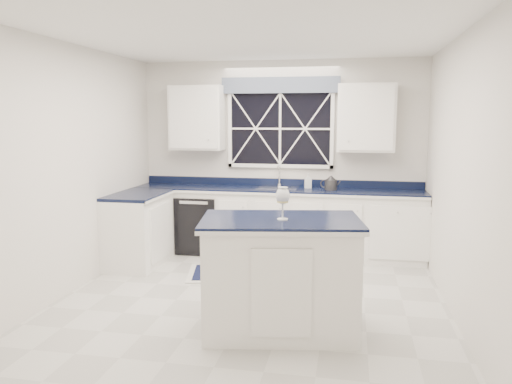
% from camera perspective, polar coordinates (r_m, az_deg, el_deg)
% --- Properties ---
extents(ground, '(4.50, 4.50, 0.00)m').
position_cam_1_polar(ground, '(5.25, -0.86, -12.77)').
color(ground, beige).
rests_on(ground, ground).
extents(back_wall, '(4.00, 0.10, 2.70)m').
position_cam_1_polar(back_wall, '(7.13, 2.80, 4.03)').
color(back_wall, silver).
rests_on(back_wall, ground).
extents(base_cabinets, '(3.99, 1.60, 0.90)m').
position_cam_1_polar(base_cabinets, '(6.86, -0.54, -3.74)').
color(base_cabinets, white).
rests_on(base_cabinets, ground).
extents(countertop, '(3.98, 0.64, 0.04)m').
position_cam_1_polar(countertop, '(6.88, 2.43, 0.26)').
color(countertop, black).
rests_on(countertop, base_cabinets).
extents(dishwasher, '(0.60, 0.58, 0.82)m').
position_cam_1_polar(dishwasher, '(7.22, -6.29, -3.51)').
color(dishwasher, black).
rests_on(dishwasher, ground).
extents(window, '(1.65, 0.09, 1.26)m').
position_cam_1_polar(window, '(7.06, 2.78, 7.88)').
color(window, black).
rests_on(window, ground).
extents(upper_cabinets, '(3.10, 0.34, 0.90)m').
position_cam_1_polar(upper_cabinets, '(6.94, 2.64, 8.45)').
color(upper_cabinets, white).
rests_on(upper_cabinets, ground).
extents(faucet, '(0.05, 0.20, 0.30)m').
position_cam_1_polar(faucet, '(7.05, 2.67, 1.92)').
color(faucet, silver).
rests_on(faucet, countertop).
extents(island, '(1.50, 1.05, 1.03)m').
position_cam_1_polar(island, '(4.49, 2.80, -9.48)').
color(island, white).
rests_on(island, ground).
extents(rug, '(1.36, 0.99, 0.02)m').
position_cam_1_polar(rug, '(6.23, -1.98, -9.20)').
color(rug, beige).
rests_on(rug, ground).
extents(kettle, '(0.28, 0.19, 0.20)m').
position_cam_1_polar(kettle, '(6.79, 8.54, 1.01)').
color(kettle, '#2C2C2E').
rests_on(kettle, countertop).
extents(wine_glass, '(0.12, 0.12, 0.29)m').
position_cam_1_polar(wine_glass, '(4.29, 3.07, -0.59)').
color(wine_glass, silver).
rests_on(wine_glass, island).
extents(soap_bottle, '(0.11, 0.11, 0.20)m').
position_cam_1_polar(soap_bottle, '(6.92, 5.97, 1.29)').
color(soap_bottle, silver).
rests_on(soap_bottle, countertop).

